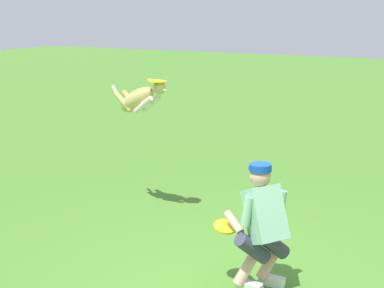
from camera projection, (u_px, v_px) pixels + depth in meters
name	position (u px, v px, depth m)	size (l,w,h in m)	color
person	(263.00, 224.00, 5.67)	(0.71, 0.63, 1.29)	silver
dog	(140.00, 99.00, 7.83)	(1.08, 0.40, 0.58)	tan
frisbee_flying	(157.00, 81.00, 7.54)	(0.27, 0.27, 0.02)	yellow
frisbee_held	(226.00, 227.00, 5.83)	(0.25, 0.25, 0.02)	yellow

